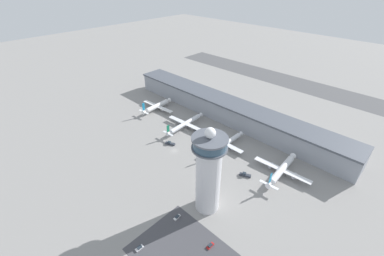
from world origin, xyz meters
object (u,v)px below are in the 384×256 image
Objects in this scene: airplane_gate_delta at (282,170)px; service_truck_catering at (170,143)px; service_truck_fuel at (245,175)px; control_tower at (208,172)px; airplane_gate_charlie at (225,144)px; car_blue_compact at (177,217)px; airplane_gate_alpha at (157,106)px; service_truck_baggage at (197,130)px; airplane_gate_bravo at (185,124)px; car_silver_sedan at (210,246)px; car_grey_coupe at (139,248)px.

service_truck_catering is at bearing -160.27° from airplane_gate_delta.
service_truck_fuel reaches higher than service_truck_catering.
control_tower reaches higher than airplane_gate_charlie.
control_tower is at bearing 70.59° from car_blue_compact.
airplane_gate_alpha reaches higher than car_blue_compact.
airplane_gate_delta is 5.13× the size of service_truck_fuel.
airplane_gate_charlie is at bearing 106.64° from car_blue_compact.
service_truck_baggage reaches higher than service_truck_fuel.
airplane_gate_delta reaches higher than service_truck_baggage.
airplane_gate_charlie is at bearing 117.53° from control_tower.
airplane_gate_bravo is (45.73, -4.67, 0.23)m from airplane_gate_alpha.
airplane_gate_charlie is at bearing 1.04° from airplane_gate_bravo.
car_silver_sedan is (138.13, -78.05, -3.72)m from airplane_gate_alpha.
service_truck_catering is (8.99, -26.95, -3.59)m from airplane_gate_bravo.
car_silver_sedan is (92.41, -73.38, -3.94)m from airplane_gate_bravo.
service_truck_catering is at bearing -170.44° from service_truck_fuel.
airplane_gate_alpha is at bearing 153.68° from control_tower.
control_tower is 66.42m from airplane_gate_charlie.
control_tower is at bearing -92.46° from service_truck_fuel.
airplane_gate_bravo is 10.02× the size of car_silver_sedan.
airplane_gate_alpha is 138.02m from airplane_gate_delta.
airplane_gate_bravo is 120.26m from car_grey_coupe.
car_blue_compact is at bearing -38.60° from service_truck_catering.
service_truck_fuel is 1.84× the size of car_grey_coupe.
car_grey_coupe is at bearing -103.90° from airplane_gate_delta.
airplane_gate_charlie is 9.91× the size of car_grey_coupe.
airplane_gate_alpha is 0.86× the size of airplane_gate_bravo.
airplane_gate_delta is 9.16× the size of car_silver_sedan.
airplane_gate_charlie reaches higher than car_silver_sedan.
car_silver_sedan is 0.98× the size of car_blue_compact.
airplane_gate_delta is at bearing 71.42° from car_blue_compact.
airplane_gate_bravo is 1.09× the size of airplane_gate_delta.
control_tower is 94.09m from airplane_gate_bravo.
control_tower reaches higher than car_silver_sedan.
service_truck_fuel is 84.47m from car_grey_coupe.
airplane_gate_bravo is 5.36× the size of service_truck_catering.
service_truck_catering is at bearing 141.40° from car_blue_compact.
car_silver_sedan is at bearing -0.75° from car_blue_compact.
control_tower is 1.23× the size of airplane_gate_bravo.
car_grey_coupe reaches higher than car_silver_sedan.
car_silver_sedan is at bearing 46.04° from car_grey_coupe.
service_truck_catering is at bearing -71.55° from airplane_gate_bravo.
airplane_gate_alpha is 90.47m from airplane_gate_charlie.
airplane_gate_bravo is 28.63m from service_truck_catering.
airplane_gate_delta is at bearing 71.69° from control_tower.
airplane_gate_delta reaches higher than airplane_gate_charlie.
airplane_gate_bravo is 99.02m from car_blue_compact.
car_blue_compact is at bearing 90.21° from car_grey_coupe.
airplane_gate_delta is 76.40m from car_silver_sedan.
service_truck_baggage is (-33.96, 3.20, -2.86)m from airplane_gate_charlie.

